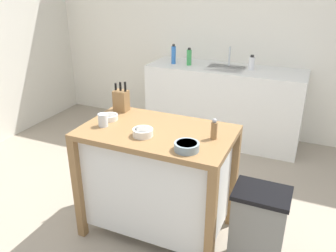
{
  "coord_description": "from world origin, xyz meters",
  "views": [
    {
      "loc": [
        0.9,
        -1.86,
        1.89
      ],
      "look_at": [
        -0.07,
        0.36,
        0.83
      ],
      "focal_mm": 36.78,
      "sensor_mm": 36.0,
      "label": 1
    }
  ],
  "objects_px": {
    "trash_bin": "(257,230)",
    "bottle_hand_soap": "(252,63)",
    "pepper_grinder": "(214,129)",
    "kitchen_island": "(157,176)",
    "bottle_spray_cleaner": "(174,55)",
    "bowl_ceramic_small": "(110,117)",
    "bowl_ceramic_wide": "(187,146)",
    "sink_faucet": "(229,56)",
    "knife_block": "(121,100)",
    "bowl_stoneware_deep": "(143,132)",
    "bottle_dish_soap": "(189,57)",
    "drinking_cup": "(103,120)"
  },
  "relations": [
    {
      "from": "bowl_ceramic_wide",
      "to": "bottle_spray_cleaner",
      "type": "xyz_separation_m",
      "value": [
        -0.94,
        2.02,
        0.11
      ]
    },
    {
      "from": "knife_block",
      "to": "pepper_grinder",
      "type": "relative_size",
      "value": 1.67
    },
    {
      "from": "kitchen_island",
      "to": "sink_faucet",
      "type": "xyz_separation_m",
      "value": [
        0.01,
        2.01,
        0.52
      ]
    },
    {
      "from": "bottle_spray_cleaner",
      "to": "bottle_dish_soap",
      "type": "xyz_separation_m",
      "value": [
        0.2,
        0.0,
        -0.01
      ]
    },
    {
      "from": "bottle_dish_soap",
      "to": "knife_block",
      "type": "bearing_deg",
      "value": -89.73
    },
    {
      "from": "kitchen_island",
      "to": "bowl_ceramic_small",
      "type": "height_order",
      "value": "bowl_ceramic_small"
    },
    {
      "from": "sink_faucet",
      "to": "bottle_dish_soap",
      "type": "relative_size",
      "value": 1.06
    },
    {
      "from": "kitchen_island",
      "to": "drinking_cup",
      "type": "distance_m",
      "value": 0.59
    },
    {
      "from": "bowl_ceramic_small",
      "to": "pepper_grinder",
      "type": "bearing_deg",
      "value": -0.41
    },
    {
      "from": "bowl_ceramic_wide",
      "to": "drinking_cup",
      "type": "xyz_separation_m",
      "value": [
        -0.7,
        0.11,
        0.02
      ]
    },
    {
      "from": "sink_faucet",
      "to": "bottle_spray_cleaner",
      "type": "relative_size",
      "value": 0.94
    },
    {
      "from": "knife_block",
      "to": "pepper_grinder",
      "type": "distance_m",
      "value": 0.87
    },
    {
      "from": "trash_bin",
      "to": "bottle_hand_soap",
      "type": "height_order",
      "value": "bottle_hand_soap"
    },
    {
      "from": "kitchen_island",
      "to": "drinking_cup",
      "type": "bearing_deg",
      "value": -166.12
    },
    {
      "from": "bowl_ceramic_wide",
      "to": "bottle_dish_soap",
      "type": "distance_m",
      "value": 2.16
    },
    {
      "from": "bowl_stoneware_deep",
      "to": "sink_faucet",
      "type": "relative_size",
      "value": 0.64
    },
    {
      "from": "knife_block",
      "to": "bowl_stoneware_deep",
      "type": "distance_m",
      "value": 0.53
    },
    {
      "from": "bottle_hand_soap",
      "to": "bottle_spray_cleaner",
      "type": "bearing_deg",
      "value": -174.99
    },
    {
      "from": "bowl_stoneware_deep",
      "to": "drinking_cup",
      "type": "xyz_separation_m",
      "value": [
        -0.34,
        0.03,
        0.02
      ]
    },
    {
      "from": "bowl_ceramic_wide",
      "to": "trash_bin",
      "type": "xyz_separation_m",
      "value": [
        0.48,
        0.12,
        -0.59
      ]
    },
    {
      "from": "kitchen_island",
      "to": "bottle_spray_cleaner",
      "type": "height_order",
      "value": "bottle_spray_cleaner"
    },
    {
      "from": "knife_block",
      "to": "sink_faucet",
      "type": "distance_m",
      "value": 1.83
    },
    {
      "from": "bottle_spray_cleaner",
      "to": "bowl_ceramic_small",
      "type": "bearing_deg",
      "value": -82.84
    },
    {
      "from": "pepper_grinder",
      "to": "trash_bin",
      "type": "bearing_deg",
      "value": -16.56
    },
    {
      "from": "trash_bin",
      "to": "knife_block",
      "type": "bearing_deg",
      "value": 165.23
    },
    {
      "from": "bowl_ceramic_small",
      "to": "bottle_spray_cleaner",
      "type": "xyz_separation_m",
      "value": [
        -0.22,
        1.78,
        0.12
      ]
    },
    {
      "from": "bowl_ceramic_small",
      "to": "drinking_cup",
      "type": "distance_m",
      "value": 0.13
    },
    {
      "from": "bottle_spray_cleaner",
      "to": "bottle_hand_soap",
      "type": "relative_size",
      "value": 1.39
    },
    {
      "from": "bowl_ceramic_wide",
      "to": "sink_faucet",
      "type": "xyz_separation_m",
      "value": [
        -0.3,
        2.22,
        0.11
      ]
    },
    {
      "from": "bowl_ceramic_wide",
      "to": "bottle_dish_soap",
      "type": "height_order",
      "value": "bottle_dish_soap"
    },
    {
      "from": "bowl_ceramic_wide",
      "to": "bowl_ceramic_small",
      "type": "height_order",
      "value": "bowl_ceramic_wide"
    },
    {
      "from": "bowl_ceramic_small",
      "to": "trash_bin",
      "type": "height_order",
      "value": "bowl_ceramic_small"
    },
    {
      "from": "bottle_dish_soap",
      "to": "bowl_ceramic_wide",
      "type": "bearing_deg",
      "value": -69.85
    },
    {
      "from": "bowl_stoneware_deep",
      "to": "bottle_dish_soap",
      "type": "height_order",
      "value": "bottle_dish_soap"
    },
    {
      "from": "bowl_stoneware_deep",
      "to": "pepper_grinder",
      "type": "xyz_separation_m",
      "value": [
        0.46,
        0.15,
        0.04
      ]
    },
    {
      "from": "kitchen_island",
      "to": "pepper_grinder",
      "type": "height_order",
      "value": "pepper_grinder"
    },
    {
      "from": "bottle_hand_soap",
      "to": "bowl_stoneware_deep",
      "type": "bearing_deg",
      "value": -99.46
    },
    {
      "from": "pepper_grinder",
      "to": "trash_bin",
      "type": "distance_m",
      "value": 0.74
    },
    {
      "from": "pepper_grinder",
      "to": "kitchen_island",
      "type": "bearing_deg",
      "value": -176.86
    },
    {
      "from": "kitchen_island",
      "to": "pepper_grinder",
      "type": "relative_size",
      "value": 7.4
    },
    {
      "from": "bowl_stoneware_deep",
      "to": "trash_bin",
      "type": "height_order",
      "value": "bowl_stoneware_deep"
    },
    {
      "from": "knife_block",
      "to": "bowl_ceramic_small",
      "type": "relative_size",
      "value": 2.01
    },
    {
      "from": "kitchen_island",
      "to": "knife_block",
      "type": "xyz_separation_m",
      "value": [
        -0.43,
        0.23,
        0.48
      ]
    },
    {
      "from": "drinking_cup",
      "to": "bottle_spray_cleaner",
      "type": "relative_size",
      "value": 0.41
    },
    {
      "from": "sink_faucet",
      "to": "knife_block",
      "type": "bearing_deg",
      "value": -103.73
    },
    {
      "from": "pepper_grinder",
      "to": "bottle_spray_cleaner",
      "type": "relative_size",
      "value": 0.63
    },
    {
      "from": "bottle_spray_cleaner",
      "to": "bottle_dish_soap",
      "type": "distance_m",
      "value": 0.2
    },
    {
      "from": "pepper_grinder",
      "to": "bowl_ceramic_small",
      "type": "bearing_deg",
      "value": 179.59
    },
    {
      "from": "drinking_cup",
      "to": "bottle_dish_soap",
      "type": "distance_m",
      "value": 1.92
    },
    {
      "from": "bowl_ceramic_small",
      "to": "bottle_spray_cleaner",
      "type": "relative_size",
      "value": 0.52
    }
  ]
}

